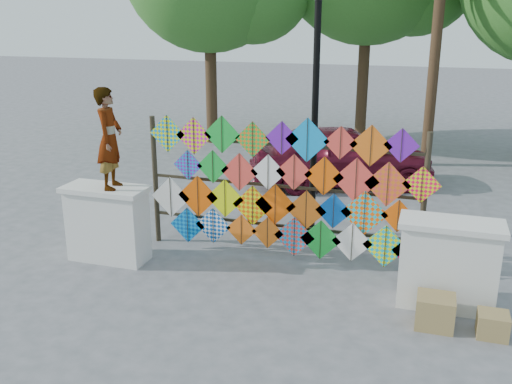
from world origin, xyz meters
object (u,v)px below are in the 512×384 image
lamppost (316,90)px  sedan (341,155)px  vendor_woman (109,139)px  kite_rack (284,191)px

lamppost → sedan: bearing=90.4°
vendor_woman → sedan: vendor_woman is taller
kite_rack → lamppost: 1.97m
lamppost → kite_rack: bearing=-99.3°
vendor_woman → lamppost: bearing=-64.3°
vendor_woman → sedan: bearing=-38.8°
sedan → vendor_woman: bearing=131.5°
sedan → lamppost: bearing=158.7°
kite_rack → lamppost: (0.21, 1.28, 1.49)m
sedan → lamppost: size_ratio=0.98×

